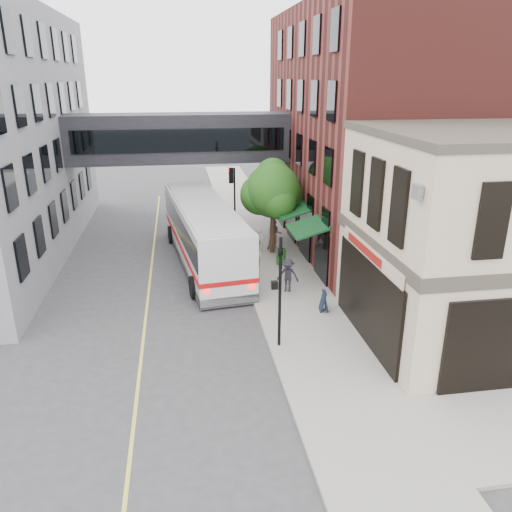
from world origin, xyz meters
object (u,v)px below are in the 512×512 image
object	(u,v)px
pedestrian_c	(288,275)
sandwich_board	(324,301)
newspaper_box	(281,257)
pedestrian_b	(274,234)
bus	(204,231)
pedestrian_a	(259,241)

from	to	relation	value
pedestrian_c	sandwich_board	world-z (taller)	pedestrian_c
newspaper_box	sandwich_board	world-z (taller)	sandwich_board
pedestrian_b	sandwich_board	world-z (taller)	pedestrian_b
newspaper_box	sandwich_board	bearing A→B (deg)	-59.63
bus	newspaper_box	size ratio (longest dim) A/B	14.72
bus	pedestrian_a	xyz separation A→B (m)	(3.30, 0.67, -1.01)
pedestrian_a	sandwich_board	xyz separation A→B (m)	(1.67, -8.16, -0.30)
bus	sandwich_board	world-z (taller)	bus
pedestrian_a	pedestrian_c	distance (m)	5.80
pedestrian_b	newspaper_box	distance (m)	2.74
pedestrian_b	sandwich_board	bearing A→B (deg)	-78.20
bus	pedestrian_c	world-z (taller)	bus
bus	newspaper_box	bearing A→B (deg)	-17.35
pedestrian_a	pedestrian_c	world-z (taller)	pedestrian_c
pedestrian_b	newspaper_box	xyz separation A→B (m)	(-0.13, -2.70, -0.49)
bus	newspaper_box	xyz separation A→B (m)	(4.25, -1.33, -1.34)
pedestrian_c	sandwich_board	bearing A→B (deg)	-42.15
pedestrian_a	sandwich_board	distance (m)	8.34
sandwich_board	pedestrian_a	bearing A→B (deg)	108.61
pedestrian_a	pedestrian_b	xyz separation A→B (m)	(1.08, 0.70, 0.16)
pedestrian_c	newspaper_box	size ratio (longest dim) A/B	1.90
bus	pedestrian_b	distance (m)	4.66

